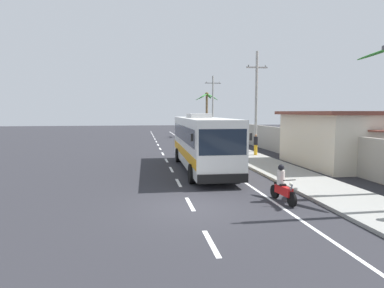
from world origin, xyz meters
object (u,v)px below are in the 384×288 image
(utility_pole_mid, at_px, (256,101))
(utility_pole_far, at_px, (213,105))
(pedestrian_midwalk, at_px, (256,144))
(motorcycle_beside_bus, at_px, (282,187))
(motorcycle_trailing, at_px, (209,146))
(coach_bus_foreground, at_px, (202,141))
(palm_nearest, at_px, (207,106))

(utility_pole_mid, xyz_separation_m, utility_pole_far, (0.03, 18.30, -0.06))
(pedestrian_midwalk, distance_m, utility_pole_mid, 4.48)
(motorcycle_beside_bus, xyz_separation_m, utility_pole_far, (4.64, 34.34, 4.06))
(pedestrian_midwalk, bearing_deg, motorcycle_trailing, -17.24)
(motorcycle_trailing, bearing_deg, coach_bus_foreground, -104.85)
(motorcycle_trailing, distance_m, utility_pole_mid, 5.97)
(palm_nearest, bearing_deg, pedestrian_midwalk, -90.90)
(pedestrian_midwalk, relative_size, utility_pole_far, 0.20)
(motorcycle_trailing, relative_size, palm_nearest, 0.29)
(coach_bus_foreground, distance_m, motorcycle_beside_bus, 8.51)
(pedestrian_midwalk, relative_size, palm_nearest, 0.26)
(pedestrian_midwalk, height_order, utility_pole_far, utility_pole_far)
(coach_bus_foreground, distance_m, pedestrian_midwalk, 7.92)
(utility_pole_mid, relative_size, palm_nearest, 1.37)
(motorcycle_trailing, relative_size, utility_pole_far, 0.22)
(utility_pole_far, relative_size, palm_nearest, 1.33)
(pedestrian_midwalk, distance_m, palm_nearest, 22.86)
(palm_nearest, bearing_deg, motorcycle_beside_bus, -96.51)
(pedestrian_midwalk, bearing_deg, utility_pole_far, -72.12)
(utility_pole_mid, bearing_deg, coach_bus_foreground, -129.65)
(utility_pole_far, bearing_deg, utility_pole_mid, -90.10)
(motorcycle_beside_bus, height_order, palm_nearest, palm_nearest)
(motorcycle_beside_bus, bearing_deg, coach_bus_foreground, 102.92)
(motorcycle_beside_bus, xyz_separation_m, motorcycle_trailing, (0.28, 16.36, 0.03))
(coach_bus_foreground, distance_m, palm_nearest, 28.81)
(coach_bus_foreground, xyz_separation_m, pedestrian_midwalk, (5.66, 5.47, -0.86))
(coach_bus_foreground, relative_size, pedestrian_midwalk, 6.74)
(coach_bus_foreground, relative_size, utility_pole_far, 1.31)
(motorcycle_beside_bus, bearing_deg, motorcycle_trailing, 89.02)
(coach_bus_foreground, xyz_separation_m, motorcycle_trailing, (2.16, 8.16, -1.24))
(motorcycle_beside_bus, height_order, motorcycle_trailing, motorcycle_trailing)
(coach_bus_foreground, bearing_deg, utility_pole_far, 75.98)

